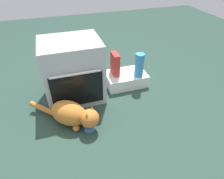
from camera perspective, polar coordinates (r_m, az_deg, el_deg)
ground at (r=2.06m, az=-6.89°, el=-9.59°), size 8.00×8.00×0.00m
oven at (r=2.23m, az=-11.41°, el=5.46°), size 0.64×0.57×0.70m
pantry_cabinet at (r=2.55m, az=4.06°, el=3.21°), size 0.52×0.35×0.16m
food_bowl at (r=1.97m, az=-6.69°, el=-10.88°), size 0.11×0.11×0.07m
cat at (r=1.97m, az=-11.55°, el=-7.08°), size 0.67×0.59×0.27m
cereal_box at (r=2.43m, az=0.90°, el=7.51°), size 0.07×0.18×0.28m
water_bottle at (r=2.40m, az=8.02°, el=7.09°), size 0.11×0.11×0.30m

